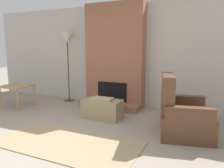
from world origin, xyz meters
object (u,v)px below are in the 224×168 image
(ottoman, at_px, (102,109))
(side_table, at_px, (17,88))
(floor_lamp_left, at_px, (67,41))
(armchair, at_px, (180,117))

(ottoman, relative_size, side_table, 1.21)
(side_table, bearing_deg, ottoman, 1.47)
(ottoman, height_order, side_table, side_table)
(floor_lamp_left, bearing_deg, side_table, -128.21)
(ottoman, height_order, floor_lamp_left, floor_lamp_left)
(ottoman, distance_m, floor_lamp_left, 2.38)
(armchair, xyz_separation_m, floor_lamp_left, (-3.22, 1.20, 1.37))
(armchair, distance_m, floor_lamp_left, 3.69)
(ottoman, distance_m, armchair, 1.65)
(ottoman, xyz_separation_m, armchair, (1.64, -0.19, 0.10))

